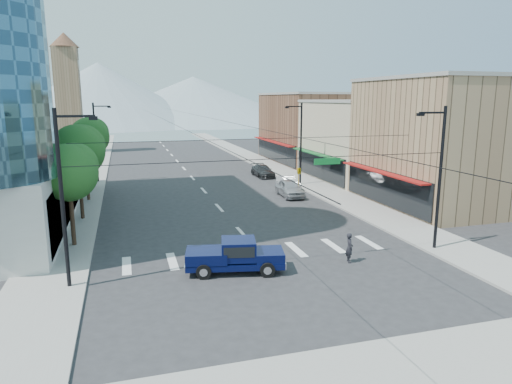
% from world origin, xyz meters
% --- Properties ---
extents(ground, '(160.00, 160.00, 0.00)m').
position_xyz_m(ground, '(0.00, 0.00, 0.00)').
color(ground, '#28282B').
rests_on(ground, ground).
extents(sidewalk_left, '(4.00, 120.00, 0.15)m').
position_xyz_m(sidewalk_left, '(-12.00, 40.00, 0.07)').
color(sidewalk_left, gray).
rests_on(sidewalk_left, ground).
extents(sidewalk_right, '(4.00, 120.00, 0.15)m').
position_xyz_m(sidewalk_right, '(12.00, 40.00, 0.07)').
color(sidewalk_right, gray).
rests_on(sidewalk_right, ground).
extents(sidewalk_cross, '(28.00, 4.00, 0.15)m').
position_xyz_m(sidewalk_cross, '(0.00, -12.00, 0.07)').
color(sidewalk_cross, gray).
rests_on(sidewalk_cross, ground).
extents(shop_near, '(12.00, 14.00, 11.00)m').
position_xyz_m(shop_near, '(20.00, 10.00, 5.50)').
color(shop_near, '#8C6B4C').
rests_on(shop_near, ground).
extents(shop_mid, '(12.00, 14.00, 9.00)m').
position_xyz_m(shop_mid, '(20.00, 24.00, 4.50)').
color(shop_mid, tan).
rests_on(shop_mid, ground).
extents(shop_far, '(12.00, 18.00, 10.00)m').
position_xyz_m(shop_far, '(20.00, 40.00, 5.00)').
color(shop_far, brown).
rests_on(shop_far, ground).
extents(clock_tower, '(4.80, 4.80, 20.40)m').
position_xyz_m(clock_tower, '(-16.50, 62.00, 10.64)').
color(clock_tower, '#8C6B4C').
rests_on(clock_tower, ground).
extents(mountain_left, '(80.00, 80.00, 22.00)m').
position_xyz_m(mountain_left, '(-15.00, 150.00, 11.00)').
color(mountain_left, gray).
rests_on(mountain_left, ground).
extents(mountain_right, '(90.00, 90.00, 18.00)m').
position_xyz_m(mountain_right, '(20.00, 160.00, 9.00)').
color(mountain_right, gray).
rests_on(mountain_right, ground).
extents(tree_near, '(3.65, 3.64, 6.71)m').
position_xyz_m(tree_near, '(-11.07, 6.10, 4.99)').
color(tree_near, black).
rests_on(tree_near, ground).
extents(tree_midnear, '(4.09, 4.09, 7.52)m').
position_xyz_m(tree_midnear, '(-11.07, 13.10, 5.59)').
color(tree_midnear, black).
rests_on(tree_midnear, ground).
extents(tree_midfar, '(3.65, 3.64, 6.71)m').
position_xyz_m(tree_midfar, '(-11.07, 20.10, 4.99)').
color(tree_midfar, black).
rests_on(tree_midfar, ground).
extents(tree_far, '(4.09, 4.09, 7.52)m').
position_xyz_m(tree_far, '(-11.07, 27.10, 5.59)').
color(tree_far, black).
rests_on(tree_far, ground).
extents(signal_rig, '(21.80, 0.20, 9.00)m').
position_xyz_m(signal_rig, '(0.19, -1.00, 4.64)').
color(signal_rig, black).
rests_on(signal_rig, ground).
extents(lamp_pole_nw, '(2.00, 0.25, 9.00)m').
position_xyz_m(lamp_pole_nw, '(-10.67, 30.00, 4.94)').
color(lamp_pole_nw, black).
rests_on(lamp_pole_nw, ground).
extents(lamp_pole_ne, '(2.00, 0.25, 9.00)m').
position_xyz_m(lamp_pole_ne, '(10.67, 22.00, 4.94)').
color(lamp_pole_ne, black).
rests_on(lamp_pole_ne, ground).
extents(pickup_truck, '(5.72, 2.97, 1.85)m').
position_xyz_m(pickup_truck, '(-2.24, -1.10, 0.96)').
color(pickup_truck, '#070E39').
rests_on(pickup_truck, ground).
extents(pedestrian, '(0.54, 0.71, 1.77)m').
position_xyz_m(pedestrian, '(4.55, -1.50, 0.88)').
color(pedestrian, black).
rests_on(pedestrian, ground).
extents(parked_car_near, '(2.10, 4.86, 1.64)m').
position_xyz_m(parked_car_near, '(7.60, 16.74, 0.82)').
color(parked_car_near, '#A1A1A6').
rests_on(parked_car_near, ground).
extents(parked_car_mid, '(1.46, 4.06, 1.33)m').
position_xyz_m(parked_car_mid, '(8.85, 20.47, 0.67)').
color(parked_car_mid, white).
rests_on(parked_car_mid, ground).
extents(parked_car_far, '(2.07, 4.90, 1.41)m').
position_xyz_m(parked_car_far, '(8.48, 28.61, 0.71)').
color(parked_car_far, '#2A2B2D').
rests_on(parked_car_far, ground).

